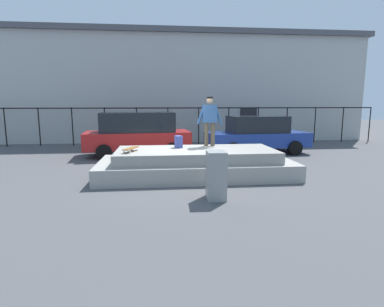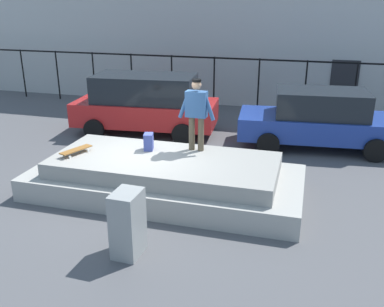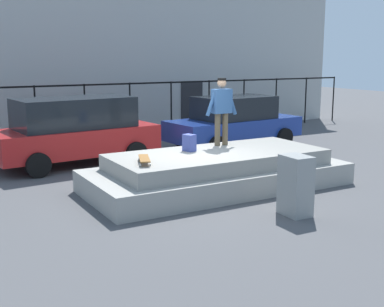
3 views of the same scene
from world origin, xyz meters
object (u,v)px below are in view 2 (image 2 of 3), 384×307
at_px(car_red_hatchback_near, 145,103).
at_px(utility_box, 128,224).
at_px(skateboard, 76,150).
at_px(skateboarder, 196,110).
at_px(backpack, 149,142).
at_px(car_blue_sedan_mid, 320,119).

xyz_separation_m(car_red_hatchback_near, utility_box, (2.28, -6.63, -0.40)).
bearing_deg(car_red_hatchback_near, skateboard, -88.87).
bearing_deg(skateboarder, skateboard, -158.35).
relative_size(backpack, utility_box, 0.33).
xyz_separation_m(skateboard, car_red_hatchback_near, (-0.09, 4.47, 0.03)).
relative_size(skateboard, car_red_hatchback_near, 0.17).
relative_size(backpack, car_red_hatchback_near, 0.08).
height_order(skateboard, car_red_hatchback_near, car_red_hatchback_near).
bearing_deg(backpack, skateboarder, 91.09).
height_order(skateboarder, car_blue_sedan_mid, skateboarder).
height_order(skateboarder, car_red_hatchback_near, skateboarder).
relative_size(skateboarder, skateboard, 2.04).
relative_size(skateboard, backpack, 2.07).
relative_size(car_red_hatchback_near, utility_box, 3.99).
relative_size(skateboarder, car_red_hatchback_near, 0.35).
bearing_deg(car_red_hatchback_near, utility_box, -70.99).
bearing_deg(backpack, car_red_hatchback_near, -171.17).
xyz_separation_m(car_blue_sedan_mid, utility_box, (-3.12, -6.64, -0.28)).
distance_m(backpack, utility_box, 3.00).
bearing_deg(backpack, skateboard, -77.68).
bearing_deg(skateboarder, car_blue_sedan_mid, 51.43).
distance_m(skateboarder, car_red_hatchback_near, 4.42).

